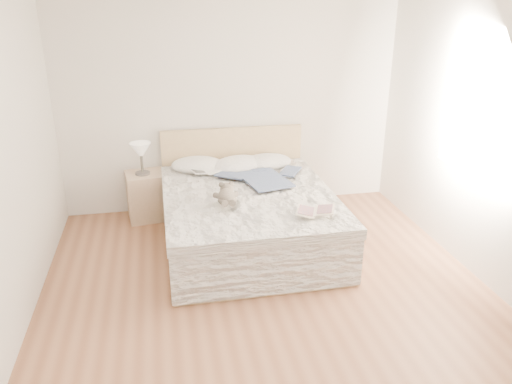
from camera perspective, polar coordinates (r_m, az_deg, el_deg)
floor at (r=4.43m, az=1.82°, el=-12.59°), size 4.00×4.50×0.00m
wall_back at (r=5.97m, az=-2.92°, el=10.72°), size 4.00×0.02×2.70m
wall_front at (r=1.93m, az=18.02°, el=-16.08°), size 4.00×0.02×2.70m
wall_right at (r=4.69m, az=26.70°, el=5.30°), size 0.02×4.50×2.70m
window at (r=4.89m, az=24.73°, el=7.45°), size 0.02×1.30×1.10m
bed at (r=5.29m, az=-1.02°, el=-2.64°), size 1.72×2.14×1.00m
nightstand at (r=5.99m, az=-12.31°, el=-0.42°), size 0.50×0.46×0.56m
table_lamp at (r=5.80m, az=-13.03°, el=4.49°), size 0.23×0.23×0.37m
pillow_left at (r=5.83m, az=-6.69°, el=3.10°), size 0.66×0.51×0.18m
pillow_middle at (r=5.81m, az=-2.01°, el=3.15°), size 0.73×0.60×0.19m
pillow_right at (r=5.90m, az=1.25°, el=3.47°), size 0.62×0.46×0.18m
blouse at (r=5.37m, az=1.00°, el=1.46°), size 0.81×0.85×0.03m
photo_book at (r=5.64m, az=-5.91°, el=2.37°), size 0.38×0.32×0.02m
childrens_book at (r=4.62m, az=6.80°, el=-2.21°), size 0.43×0.37×0.02m
teddy_bear at (r=4.75m, az=-3.36°, el=-1.12°), size 0.22×0.31×0.16m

